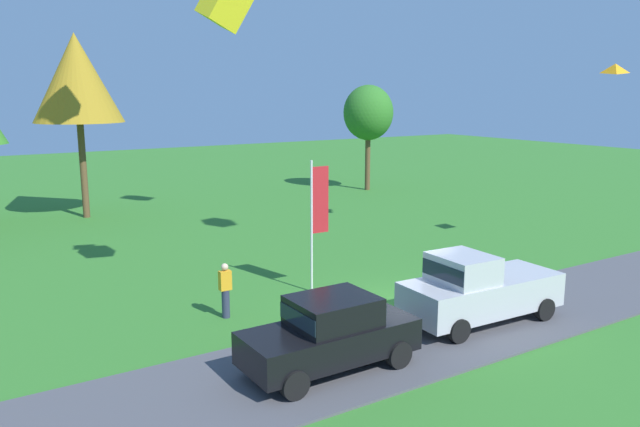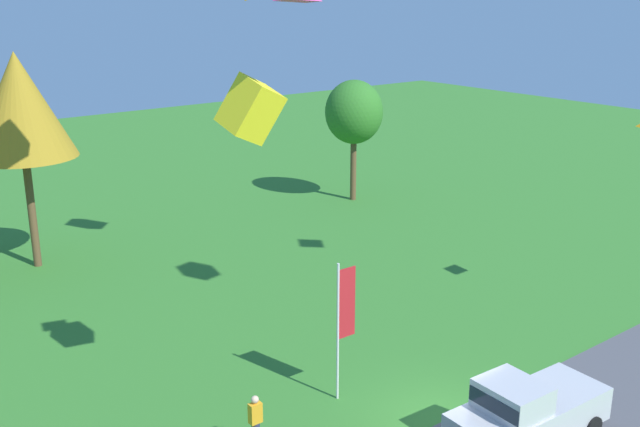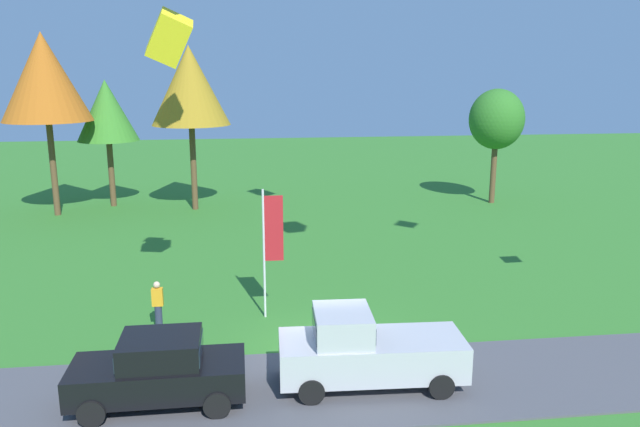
{
  "view_description": "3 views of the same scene",
  "coord_description": "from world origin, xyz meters",
  "px_view_note": "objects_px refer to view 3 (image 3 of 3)",
  "views": [
    {
      "loc": [
        -12.46,
        -14.65,
        6.8
      ],
      "look_at": [
        0.16,
        5.14,
        2.19
      ],
      "focal_mm": 35.0,
      "sensor_mm": 36.0,
      "label": 1
    },
    {
      "loc": [
        -14.9,
        -13.27,
        12.51
      ],
      "look_at": [
        -0.04,
        5.8,
        5.13
      ],
      "focal_mm": 42.0,
      "sensor_mm": 36.0,
      "label": 2
    },
    {
      "loc": [
        -2.24,
        -17.62,
        8.51
      ],
      "look_at": [
        0.56,
        4.78,
        3.22
      ],
      "focal_mm": 35.0,
      "sensor_mm": 36.0,
      "label": 3
    }
  ],
  "objects_px": {
    "person_on_lawn": "(158,306)",
    "flag_banner": "(271,237)",
    "car_pickup_by_flagpole": "(364,349)",
    "tree_center_back": "(44,77)",
    "car_sedan_near_entrance": "(159,368)",
    "kite_box_trailing_tail": "(169,38)",
    "tree_right_of_center": "(190,86)",
    "tree_lone_near": "(497,120)",
    "tree_left_of_center": "(107,111)"
  },
  "relations": [
    {
      "from": "car_sedan_near_entrance",
      "to": "person_on_lawn",
      "type": "distance_m",
      "value": 4.87
    },
    {
      "from": "person_on_lawn",
      "to": "tree_left_of_center",
      "type": "bearing_deg",
      "value": 104.73
    },
    {
      "from": "tree_lone_near",
      "to": "flag_banner",
      "type": "xyz_separation_m",
      "value": [
        -15.06,
        -17.26,
        -2.44
      ]
    },
    {
      "from": "tree_lone_near",
      "to": "flag_banner",
      "type": "distance_m",
      "value": 23.03
    },
    {
      "from": "car_sedan_near_entrance",
      "to": "tree_center_back",
      "type": "xyz_separation_m",
      "value": [
        -8.72,
        22.68,
        6.94
      ]
    },
    {
      "from": "car_sedan_near_entrance",
      "to": "tree_left_of_center",
      "type": "distance_m",
      "value": 26.01
    },
    {
      "from": "car_pickup_by_flagpole",
      "to": "tree_center_back",
      "type": "bearing_deg",
      "value": 122.28
    },
    {
      "from": "flag_banner",
      "to": "kite_box_trailing_tail",
      "type": "xyz_separation_m",
      "value": [
        -3.05,
        0.21,
        6.55
      ]
    },
    {
      "from": "tree_right_of_center",
      "to": "kite_box_trailing_tail",
      "type": "bearing_deg",
      "value": -87.39
    },
    {
      "from": "tree_right_of_center",
      "to": "flag_banner",
      "type": "relative_size",
      "value": 2.16
    },
    {
      "from": "car_pickup_by_flagpole",
      "to": "kite_box_trailing_tail",
      "type": "height_order",
      "value": "kite_box_trailing_tail"
    },
    {
      "from": "tree_right_of_center",
      "to": "flag_banner",
      "type": "distance_m",
      "value": 18.67
    },
    {
      "from": "car_pickup_by_flagpole",
      "to": "person_on_lawn",
      "type": "height_order",
      "value": "car_pickup_by_flagpole"
    },
    {
      "from": "kite_box_trailing_tail",
      "to": "flag_banner",
      "type": "bearing_deg",
      "value": -3.98
    },
    {
      "from": "tree_left_of_center",
      "to": "flag_banner",
      "type": "height_order",
      "value": "tree_left_of_center"
    },
    {
      "from": "tree_left_of_center",
      "to": "tree_right_of_center",
      "type": "relative_size",
      "value": 0.8
    },
    {
      "from": "flag_banner",
      "to": "tree_center_back",
      "type": "bearing_deg",
      "value": 124.7
    },
    {
      "from": "car_pickup_by_flagpole",
      "to": "tree_right_of_center",
      "type": "height_order",
      "value": "tree_right_of_center"
    },
    {
      "from": "tree_center_back",
      "to": "kite_box_trailing_tail",
      "type": "height_order",
      "value": "tree_center_back"
    },
    {
      "from": "car_sedan_near_entrance",
      "to": "tree_right_of_center",
      "type": "distance_m",
      "value": 24.13
    },
    {
      "from": "tree_left_of_center",
      "to": "car_sedan_near_entrance",
      "type": "bearing_deg",
      "value": -76.62
    },
    {
      "from": "tree_right_of_center",
      "to": "tree_lone_near",
      "type": "height_order",
      "value": "tree_right_of_center"
    },
    {
      "from": "tree_right_of_center",
      "to": "kite_box_trailing_tail",
      "type": "xyz_separation_m",
      "value": [
        0.8,
        -17.47,
        1.96
      ]
    },
    {
      "from": "car_pickup_by_flagpole",
      "to": "person_on_lawn",
      "type": "distance_m",
      "value": 7.52
    },
    {
      "from": "car_sedan_near_entrance",
      "to": "flag_banner",
      "type": "height_order",
      "value": "flag_banner"
    },
    {
      "from": "car_sedan_near_entrance",
      "to": "kite_box_trailing_tail",
      "type": "height_order",
      "value": "kite_box_trailing_tail"
    },
    {
      "from": "car_pickup_by_flagpole",
      "to": "tree_right_of_center",
      "type": "relative_size",
      "value": 0.52
    },
    {
      "from": "car_pickup_by_flagpole",
      "to": "car_sedan_near_entrance",
      "type": "bearing_deg",
      "value": -176.44
    },
    {
      "from": "car_pickup_by_flagpole",
      "to": "tree_lone_near",
      "type": "distance_m",
      "value": 26.21
    },
    {
      "from": "tree_lone_near",
      "to": "kite_box_trailing_tail",
      "type": "xyz_separation_m",
      "value": [
        -18.11,
        -17.04,
        4.11
      ]
    },
    {
      "from": "car_sedan_near_entrance",
      "to": "flag_banner",
      "type": "distance_m",
      "value": 6.64
    },
    {
      "from": "tree_center_back",
      "to": "kite_box_trailing_tail",
      "type": "xyz_separation_m",
      "value": [
        8.8,
        -16.9,
        1.45
      ]
    },
    {
      "from": "person_on_lawn",
      "to": "flag_banner",
      "type": "relative_size",
      "value": 0.38
    },
    {
      "from": "tree_left_of_center",
      "to": "kite_box_trailing_tail",
      "type": "bearing_deg",
      "value": -72.57
    },
    {
      "from": "tree_left_of_center",
      "to": "tree_center_back",
      "type": "bearing_deg",
      "value": -142.3
    },
    {
      "from": "car_sedan_near_entrance",
      "to": "car_pickup_by_flagpole",
      "type": "distance_m",
      "value": 5.4
    },
    {
      "from": "tree_right_of_center",
      "to": "tree_lone_near",
      "type": "relative_size",
      "value": 1.35
    },
    {
      "from": "flag_banner",
      "to": "tree_right_of_center",
      "type": "bearing_deg",
      "value": 102.27
    },
    {
      "from": "car_sedan_near_entrance",
      "to": "flag_banner",
      "type": "relative_size",
      "value": 0.97
    },
    {
      "from": "tree_left_of_center",
      "to": "person_on_lawn",
      "type": "bearing_deg",
      "value": -75.27
    },
    {
      "from": "person_on_lawn",
      "to": "tree_left_of_center",
      "type": "distance_m",
      "value": 21.31
    },
    {
      "from": "car_pickup_by_flagpole",
      "to": "kite_box_trailing_tail",
      "type": "bearing_deg",
      "value": 134.32
    },
    {
      "from": "car_pickup_by_flagpole",
      "to": "tree_left_of_center",
      "type": "distance_m",
      "value": 27.42
    },
    {
      "from": "tree_center_back",
      "to": "flag_banner",
      "type": "relative_size",
      "value": 2.31
    },
    {
      "from": "tree_lone_near",
      "to": "kite_box_trailing_tail",
      "type": "bearing_deg",
      "value": -136.74
    },
    {
      "from": "tree_center_back",
      "to": "tree_lone_near",
      "type": "distance_m",
      "value": 27.04
    },
    {
      "from": "tree_right_of_center",
      "to": "car_pickup_by_flagpole",
      "type": "bearing_deg",
      "value": -75.08
    },
    {
      "from": "tree_left_of_center",
      "to": "tree_lone_near",
      "type": "distance_m",
      "value": 24.19
    },
    {
      "from": "tree_left_of_center",
      "to": "kite_box_trailing_tail",
      "type": "height_order",
      "value": "kite_box_trailing_tail"
    },
    {
      "from": "tree_center_back",
      "to": "flag_banner",
      "type": "xyz_separation_m",
      "value": [
        11.85,
        -17.12,
        -5.1
      ]
    }
  ]
}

